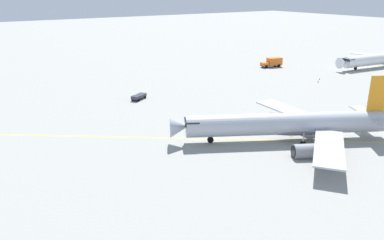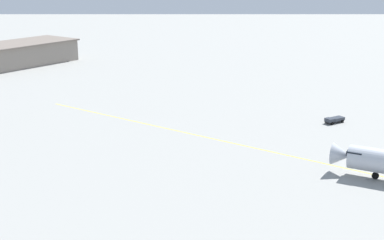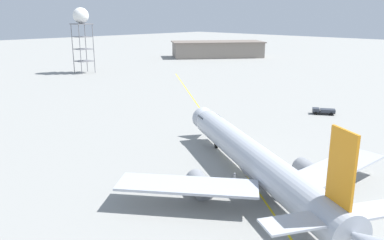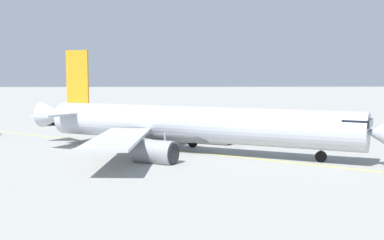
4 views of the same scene
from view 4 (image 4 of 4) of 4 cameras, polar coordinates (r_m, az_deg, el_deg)
name	(u,v)px [view 4 (image 4 of 4)]	position (r m, az deg, el deg)	size (l,w,h in m)	color
ground_plane	(223,154)	(52.14, 3.59, -3.97)	(600.00, 600.00, 0.00)	gray
airliner_main	(189,126)	(52.80, -0.30, -0.69)	(38.38, 30.48, 11.55)	#B2B7C1
fuel_tanker_truck	(68,116)	(83.69, -14.23, 0.45)	(8.84, 4.08, 2.87)	#232326
taxiway_centreline	(234,156)	(50.59, 4.95, -4.26)	(139.70, 103.47, 0.01)	yellow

